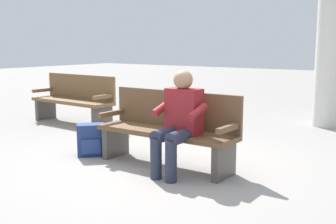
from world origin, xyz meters
name	(u,v)px	position (x,y,z in m)	size (l,w,h in m)	color
ground_plane	(165,166)	(0.00, 0.00, 0.00)	(40.00, 40.00, 0.00)	gray
bench_near	(168,128)	(0.00, -0.07, 0.46)	(1.80, 0.48, 0.90)	brown
person_seated	(178,120)	(-0.30, 0.16, 0.63)	(0.57, 0.57, 1.18)	maroon
backpack	(91,140)	(1.10, 0.16, 0.21)	(0.41, 0.41, 0.42)	navy
bench_far	(75,99)	(3.03, -1.32, 0.46)	(1.82, 0.55, 0.90)	brown
support_pillar	(331,25)	(-0.85, -3.75, 1.79)	(0.45, 0.45, 3.57)	silver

